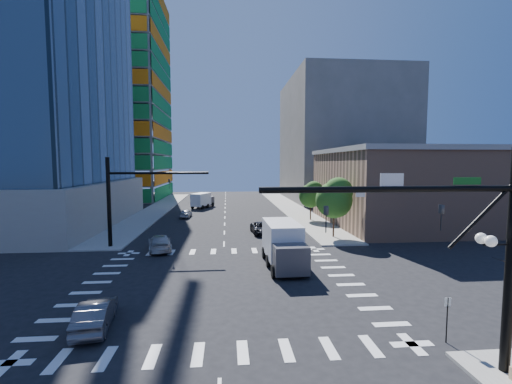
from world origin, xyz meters
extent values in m
plane|color=black|center=(0.00, 0.00, 0.00)|extent=(160.00, 160.00, 0.00)
cube|color=silver|center=(0.00, 0.00, 0.01)|extent=(20.00, 20.00, 0.01)
cube|color=gray|center=(12.50, 40.00, 0.07)|extent=(5.00, 60.00, 0.15)
cube|color=gray|center=(-12.50, 40.00, 0.07)|extent=(5.00, 60.00, 0.15)
cube|color=gray|center=(-30.00, 25.00, 3.00)|extent=(30.00, 30.00, 6.00)
cube|color=#17823A|center=(-14.90, 62.00, 24.50)|extent=(0.12, 24.00, 49.00)
cube|color=orange|center=(-27.50, 49.40, 24.50)|extent=(24.00, 0.12, 49.00)
cube|color=#A67A60|center=(25.00, 22.00, 5.00)|extent=(20.00, 22.00, 10.00)
cube|color=gray|center=(25.00, 22.00, 10.30)|extent=(20.50, 22.50, 0.60)
cube|color=#615D57|center=(27.00, 55.00, 14.00)|extent=(24.00, 30.00, 28.00)
cylinder|color=black|center=(11.50, -11.50, 4.65)|extent=(0.40, 0.40, 9.00)
cylinder|color=black|center=(6.50, -11.50, 7.55)|extent=(10.00, 0.24, 0.24)
cylinder|color=black|center=(10.10, -11.50, 6.45)|extent=(2.50, 0.14, 2.50)
imported|color=black|center=(8.50, -11.50, 6.45)|extent=(0.16, 0.20, 1.00)
imported|color=black|center=(4.00, -11.50, 6.45)|extent=(0.16, 0.20, 1.00)
cube|color=white|center=(6.50, -11.50, 7.90)|extent=(0.90, 0.04, 0.50)
cube|color=#0B531A|center=(9.50, -11.50, 7.85)|extent=(1.10, 0.04, 0.28)
cylinder|color=black|center=(10.90, -11.50, 5.35)|extent=(1.20, 0.08, 0.08)
sphere|color=white|center=(10.40, -11.25, 5.55)|extent=(0.44, 0.44, 0.44)
sphere|color=white|center=(10.40, -11.75, 5.55)|extent=(0.44, 0.44, 0.44)
cylinder|color=black|center=(-11.50, 11.50, 4.65)|extent=(0.40, 0.40, 9.00)
cylinder|color=black|center=(-6.50, 11.50, 7.55)|extent=(10.00, 0.24, 0.24)
imported|color=black|center=(-5.50, 11.50, 6.45)|extent=(0.16, 0.20, 1.00)
cylinder|color=#382316|center=(12.50, 14.00, 1.29)|extent=(0.20, 0.20, 2.27)
sphere|color=#134813|center=(12.50, 14.00, 4.38)|extent=(4.16, 4.16, 4.16)
sphere|color=#406F25|center=(12.90, 13.70, 5.35)|extent=(3.25, 3.25, 3.25)
cylinder|color=#382316|center=(12.80, 26.00, 1.11)|extent=(0.20, 0.20, 1.92)
sphere|color=#134813|center=(12.80, 26.00, 3.72)|extent=(3.52, 3.52, 3.52)
sphere|color=#406F25|center=(13.20, 25.70, 4.55)|extent=(2.75, 2.75, 2.75)
cylinder|color=black|center=(10.70, -9.00, 1.10)|extent=(0.06, 0.06, 2.20)
cube|color=silver|center=(10.70, -9.00, 2.00)|extent=(0.30, 0.03, 0.40)
imported|color=black|center=(4.53, 16.97, 0.69)|extent=(2.66, 5.11, 1.37)
imported|color=#B2B2B2|center=(-6.26, 9.95, 0.76)|extent=(3.20, 5.59, 1.53)
imported|color=#ADAFB5|center=(-6.15, 30.53, 0.67)|extent=(1.83, 4.01, 1.33)
imported|color=#4D4C52|center=(-6.50, -6.02, 0.72)|extent=(2.13, 4.55, 1.44)
cube|color=silver|center=(5.00, 3.47, 2.11)|extent=(2.78, 5.61, 2.89)
cube|color=#3B3B42|center=(5.00, 3.47, 1.39)|extent=(2.60, 2.05, 2.11)
cube|color=white|center=(-4.24, 42.55, 1.71)|extent=(3.77, 4.98, 2.34)
cube|color=#3B3B42|center=(-4.24, 42.55, 1.12)|extent=(2.54, 2.31, 1.71)
camera|label=1|loc=(0.33, -23.80, 8.51)|focal=24.00mm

